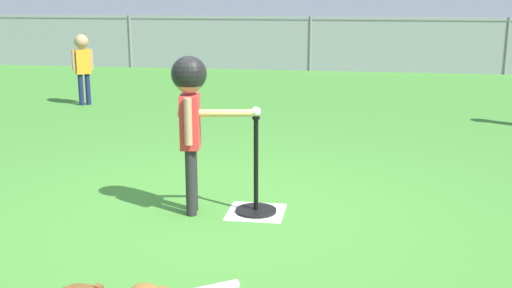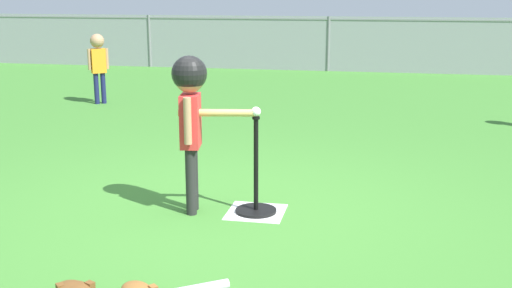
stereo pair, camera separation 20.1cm
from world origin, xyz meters
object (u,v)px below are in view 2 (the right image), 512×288
Objects in this scene: fielder_near_right at (98,59)px; baseball_on_tee at (256,112)px; batter_child at (191,102)px; batting_tee at (256,197)px.

baseball_on_tee is at bearing -52.55° from fielder_near_right.
batter_child is at bearing -170.95° from baseball_on_tee.
batter_child is (-0.48, -0.08, 0.74)m from batting_tee.
fielder_near_right reaches higher than baseball_on_tee.
batter_child is 1.16× the size of fielder_near_right.
batter_child is 5.18m from fielder_near_right.
batting_tee is 10.31× the size of baseball_on_tee.
baseball_on_tee is (0.00, 0.00, 0.67)m from batting_tee.
fielder_near_right is (-2.79, 4.35, -0.19)m from batter_child.
fielder_near_right is at bearing 122.68° from batter_child.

